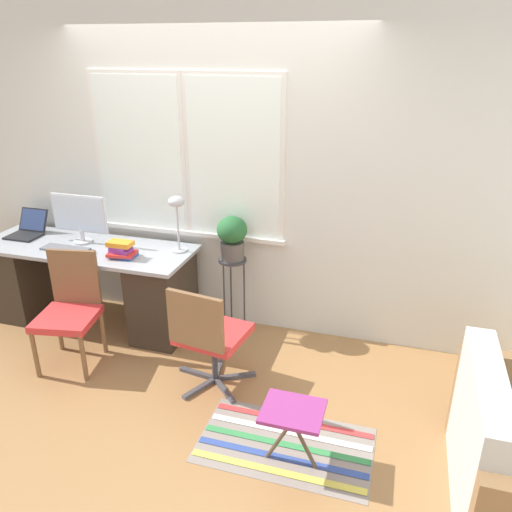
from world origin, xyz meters
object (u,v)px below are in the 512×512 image
(monitor, at_px, (80,216))
(keyboard, at_px, (65,249))
(book_stack, at_px, (121,250))
(folding_stool, at_px, (293,416))
(potted_plant, at_px, (232,236))
(desk_lamp, at_px, (177,208))
(plant_stand, at_px, (233,270))
(desk_chair_wooden, at_px, (70,308))
(mouse, at_px, (92,252))
(office_chair_swivel, at_px, (209,335))
(laptop, at_px, (27,230))

(monitor, bearing_deg, keyboard, -99.86)
(book_stack, relative_size, folding_stool, 0.59)
(keyboard, height_order, book_stack, book_stack)
(keyboard, relative_size, potted_plant, 1.11)
(desk_lamp, height_order, book_stack, desk_lamp)
(desk_lamp, xyz_separation_m, plant_stand, (0.45, 0.08, -0.53))
(monitor, bearing_deg, desk_lamp, 3.77)
(desk_lamp, bearing_deg, plant_stand, 10.24)
(desk_chair_wooden, bearing_deg, desk_lamp, 38.38)
(mouse, relative_size, plant_stand, 0.09)
(potted_plant, bearing_deg, keyboard, -166.14)
(keyboard, xyz_separation_m, desk_chair_wooden, (0.32, -0.45, -0.28))
(monitor, distance_m, mouse, 0.38)
(office_chair_swivel, height_order, potted_plant, potted_plant)
(mouse, bearing_deg, monitor, 138.76)
(laptop, distance_m, desk_chair_wooden, 1.14)
(monitor, xyz_separation_m, book_stack, (0.51, -0.20, -0.18))
(mouse, distance_m, desk_chair_wooden, 0.54)
(keyboard, distance_m, desk_lamp, 1.04)
(keyboard, relative_size, folding_stool, 1.02)
(book_stack, height_order, office_chair_swivel, book_stack)
(mouse, bearing_deg, keyboard, 179.93)
(desk_chair_wooden, bearing_deg, plant_stand, 26.04)
(folding_stool, bearing_deg, desk_lamp, 135.16)
(folding_stool, bearing_deg, desk_chair_wooden, 163.34)
(book_stack, distance_m, plant_stand, 0.93)
(mouse, bearing_deg, book_stack, 0.04)
(plant_stand, xyz_separation_m, potted_plant, (0.00, 0.00, 0.31))
(keyboard, height_order, potted_plant, potted_plant)
(laptop, height_order, book_stack, laptop)
(potted_plant, bearing_deg, book_stack, -157.87)
(laptop, height_order, office_chair_swivel, laptop)
(mouse, xyz_separation_m, folding_stool, (1.96, -1.02, -0.40))
(monitor, height_order, office_chair_swivel, monitor)
(monitor, bearing_deg, laptop, 179.37)
(desk_lamp, distance_m, plant_stand, 0.69)
(desk_chair_wooden, bearing_deg, office_chair_swivel, -11.25)
(office_chair_swivel, bearing_deg, mouse, -12.75)
(keyboard, bearing_deg, mouse, -0.07)
(book_stack, distance_m, potted_plant, 0.91)
(desk_lamp, bearing_deg, mouse, -158.78)
(potted_plant, bearing_deg, plant_stand, 180.00)
(monitor, bearing_deg, book_stack, -21.59)
(potted_plant, bearing_deg, folding_stool, -58.29)
(mouse, relative_size, desk_lamp, 0.13)
(mouse, relative_size, book_stack, 0.25)
(keyboard, bearing_deg, folding_stool, -24.62)
(desk_lamp, xyz_separation_m, book_stack, (-0.39, -0.26, -0.31))
(keyboard, bearing_deg, desk_lamp, 15.55)
(folding_stool, bearing_deg, potted_plant, 121.71)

